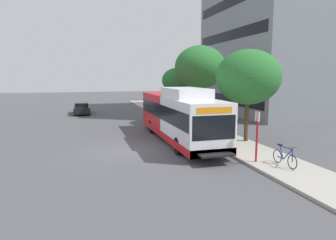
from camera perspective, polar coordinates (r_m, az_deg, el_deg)
The scene contains 11 objects.
ground_plane at distance 25.67m, azimuth -10.83°, elevation -1.61°, with size 120.00×120.00×0.00m, color #4C4C51.
sidewalk_curb at distance 25.33m, azimuth 5.57°, elevation -1.47°, with size 3.00×56.00×0.14m, color #A8A399.
transit_bus at distance 20.29m, azimuth 2.03°, elevation 0.77°, with size 2.58×12.25×3.65m.
bus_stop_sign_pole at distance 15.39m, azimuth 16.62°, elevation -2.25°, with size 0.10×0.36×2.60m.
bicycle_parked at distance 15.40m, azimuth 21.38°, elevation -6.62°, with size 0.52×1.76×1.02m.
street_tree_near_stop at distance 20.05m, azimuth 15.04°, elevation 7.89°, with size 4.15×4.15×5.95m.
street_tree_mid_block at distance 27.08m, azimuth 6.12°, elevation 9.98°, with size 4.48×4.48×6.94m.
street_tree_far_block at distance 34.38m, azimuth 1.55°, elevation 7.56°, with size 3.23×3.23×5.14m.
parked_car_far_lane at distance 36.24m, azimuth -16.10°, elevation 2.17°, with size 1.80×4.50×1.33m.
apartment_tower_backdrop at distance 39.19m, azimuth 20.76°, elevation 19.61°, with size 13.25×16.22×24.72m.
lattice_comm_tower at distance 54.46m, azimuth 15.81°, elevation 15.23°, with size 1.10×1.10×33.13m.
Camera 1 is at (-2.22, -17.19, 4.41)m, focal length 31.95 mm.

